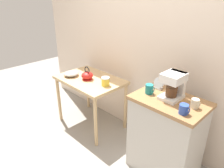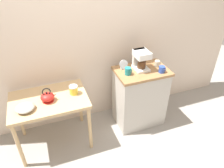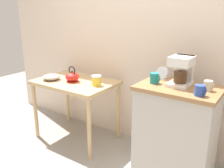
{
  "view_description": "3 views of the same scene",
  "coord_description": "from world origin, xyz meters",
  "views": [
    {
      "loc": [
        1.46,
        -1.63,
        1.86
      ],
      "look_at": [
        -0.17,
        -0.03,
        0.82
      ],
      "focal_mm": 33.91,
      "sensor_mm": 36.0,
      "label": 1
    },
    {
      "loc": [
        -0.64,
        -2.15,
        2.3
      ],
      "look_at": [
        0.14,
        -0.04,
        0.8
      ],
      "focal_mm": 34.18,
      "sensor_mm": 36.0,
      "label": 2
    },
    {
      "loc": [
        1.25,
        -2.0,
        1.55
      ],
      "look_at": [
        -0.09,
        -0.05,
        0.81
      ],
      "focal_mm": 39.65,
      "sensor_mm": 36.0,
      "label": 3
    }
  ],
  "objects": [
    {
      "name": "coffee_maker",
      "position": [
        0.57,
        0.06,
        1.03
      ],
      "size": [
        0.18,
        0.22,
        0.26
      ],
      "color": "white",
      "rests_on": "kitchen_counter"
    },
    {
      "name": "teakettle",
      "position": [
        -0.66,
        -0.02,
        0.79
      ],
      "size": [
        0.2,
        0.16,
        0.18
      ],
      "color": "red",
      "rests_on": "wooden_table"
    },
    {
      "name": "canister_enamel",
      "position": [
        -0.34,
        0.02,
        0.79
      ],
      "size": [
        0.11,
        0.11,
        0.11
      ],
      "color": "gold",
      "rests_on": "wooden_table"
    },
    {
      "name": "mug_small_cream",
      "position": [
        0.82,
        0.03,
        0.93
      ],
      "size": [
        0.08,
        0.07,
        0.09
      ],
      "color": "beige",
      "rests_on": "kitchen_counter"
    },
    {
      "name": "wooden_table",
      "position": [
        -0.66,
        0.02,
        0.64
      ],
      "size": [
        0.92,
        0.63,
        0.73
      ],
      "color": "tan",
      "rests_on": "ground_plane"
    },
    {
      "name": "table_clock",
      "position": [
        0.36,
        0.13,
        0.95
      ],
      "size": [
        0.11,
        0.06,
        0.13
      ],
      "color": "#B2B5BA",
      "rests_on": "kitchen_counter"
    },
    {
      "name": "bowl_stoneware",
      "position": [
        -0.92,
        -0.1,
        0.77
      ],
      "size": [
        0.21,
        0.21,
        0.07
      ],
      "color": "#9E998C",
      "rests_on": "wooden_table"
    },
    {
      "name": "kitchen_counter",
      "position": [
        0.58,
        0.01,
        0.45
      ],
      "size": [
        0.7,
        0.48,
        0.89
      ],
      "color": "#BCB7AD",
      "rests_on": "ground_plane"
    },
    {
      "name": "mug_blue",
      "position": [
        0.79,
        -0.13,
        0.93
      ],
      "size": [
        0.09,
        0.08,
        0.09
      ],
      "color": "#2D4CAD",
      "rests_on": "kitchen_counter"
    },
    {
      "name": "ground_plane",
      "position": [
        0.0,
        0.0,
        0.0
      ],
      "size": [
        8.0,
        8.0,
        0.0
      ],
      "primitive_type": "plane",
      "color": "gray"
    },
    {
      "name": "back_wall",
      "position": [
        0.1,
        0.45,
        1.4
      ],
      "size": [
        4.4,
        0.1,
        2.8
      ],
      "primitive_type": "cube",
      "color": "beige",
      "rests_on": "ground_plane"
    },
    {
      "name": "mug_dark_teal",
      "position": [
        0.36,
        -0.02,
        0.94
      ],
      "size": [
        0.09,
        0.08,
        0.1
      ],
      "color": "teal",
      "rests_on": "kitchen_counter"
    }
  ]
}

